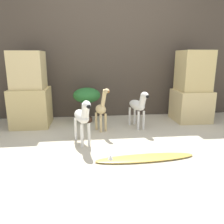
# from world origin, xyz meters

# --- Properties ---
(ground_plane) EXTENTS (14.00, 14.00, 0.00)m
(ground_plane) POSITION_xyz_m (0.00, 0.00, 0.00)
(ground_plane) COLOR beige
(wall_back) EXTENTS (6.40, 0.08, 2.20)m
(wall_back) POSITION_xyz_m (0.00, 1.69, 1.10)
(wall_back) COLOR #473D33
(wall_back) RESTS_ON ground_plane
(rock_pillar_left) EXTENTS (0.59, 0.58, 1.20)m
(rock_pillar_left) POSITION_xyz_m (-1.38, 1.18, 0.55)
(rock_pillar_left) COLOR #D1B775
(rock_pillar_left) RESTS_ON ground_plane
(rock_pillar_right) EXTENTS (0.59, 0.58, 1.22)m
(rock_pillar_right) POSITION_xyz_m (1.38, 1.18, 0.56)
(rock_pillar_right) COLOR #DBC184
(rock_pillar_right) RESTS_ON ground_plane
(zebra_right) EXTENTS (0.27, 0.54, 0.61)m
(zebra_right) POSITION_xyz_m (0.34, 0.85, 0.38)
(zebra_right) COLOR white
(zebra_right) RESTS_ON ground_plane
(zebra_left) EXTENTS (0.28, 0.54, 0.61)m
(zebra_left) POSITION_xyz_m (-0.52, 0.27, 0.38)
(zebra_left) COLOR white
(zebra_left) RESTS_ON ground_plane
(giraffe_figurine) EXTENTS (0.24, 0.35, 0.68)m
(giraffe_figurine) POSITION_xyz_m (-0.24, 0.76, 0.34)
(giraffe_figurine) COLOR #E0C184
(giraffe_figurine) RESTS_ON ground_plane
(potted_palm_front) EXTENTS (0.47, 0.47, 0.60)m
(potted_palm_front) POSITION_xyz_m (-0.46, 1.28, 0.46)
(potted_palm_front) COLOR #513323
(potted_palm_front) RESTS_ON ground_plane
(surfboard) EXTENTS (1.14, 0.26, 0.08)m
(surfboard) POSITION_xyz_m (0.17, -0.26, 0.02)
(surfboard) COLOR gold
(surfboard) RESTS_ON ground_plane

